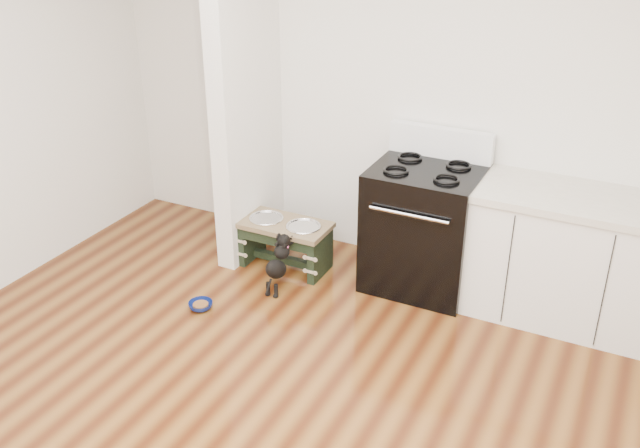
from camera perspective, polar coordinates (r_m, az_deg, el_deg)
The scene contains 7 objects.
room_shell at distance 3.04m, azimuth -8.28°, elevation 3.71°, with size 5.00×5.00×5.00m.
partition_wall at distance 5.40m, azimuth -5.98°, elevation 10.94°, with size 0.15×0.80×2.70m, color silver.
oven_range at distance 5.20m, azimuth 8.29°, elevation -0.16°, with size 0.76×0.69×1.14m.
cabinet_run at distance 5.05m, azimuth 18.89°, elevation -2.54°, with size 1.24×0.64×0.91m.
dog_feeder at distance 5.47m, azimuth -2.85°, elevation -0.94°, with size 0.69×0.37×0.39m.
puppy at distance 5.19m, azimuth -3.35°, elevation -3.06°, with size 0.12×0.36×0.42m.
floor_bowl at distance 5.13m, azimuth -9.53°, elevation -6.46°, with size 0.19×0.19×0.05m.
Camera 1 is at (1.63, -2.29, 2.78)m, focal length 40.00 mm.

